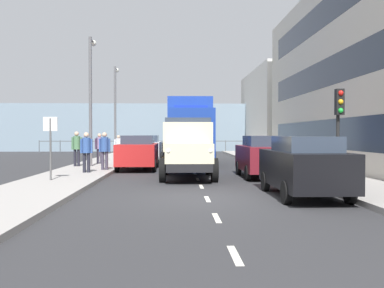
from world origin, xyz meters
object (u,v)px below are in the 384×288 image
at_px(pedestrian_couple_b, 119,146).
at_px(traffic_light_near, 339,114).
at_px(car_white_oppositeside_1, 146,148).
at_px(car_maroon_kerbside_1, 264,156).
at_px(lamp_post_far, 115,103).
at_px(lorry_cargo_blue, 189,129).
at_px(pedestrian_with_bag, 105,148).
at_px(car_black_kerbside_near, 304,166).
at_px(car_red_oppositeside_0, 138,152).
at_px(pedestrian_couple_a, 86,149).
at_px(pedestrian_strolling, 77,146).
at_px(pedestrian_in_dark_coat, 100,146).
at_px(lamp_post_promenade, 91,90).
at_px(street_sign, 50,137).
at_px(truck_vintage_cream, 188,149).

distance_m(pedestrian_couple_b, traffic_light_near, 15.37).
xyz_separation_m(car_white_oppositeside_1, traffic_light_near, (-7.56, 13.19, 1.58)).
xyz_separation_m(car_maroon_kerbside_1, lamp_post_far, (7.98, -14.53, 3.14)).
relative_size(lorry_cargo_blue, pedestrian_with_bag, 4.77).
height_order(car_maroon_kerbside_1, pedestrian_with_bag, pedestrian_with_bag).
xyz_separation_m(car_black_kerbside_near, car_red_oppositeside_0, (5.51, -10.16, 0.00)).
height_order(car_red_oppositeside_0, pedestrian_couple_b, pedestrian_couple_b).
distance_m(car_red_oppositeside_0, pedestrian_couple_a, 3.92).
distance_m(pedestrian_strolling, pedestrian_in_dark_coat, 2.16).
distance_m(car_maroon_kerbside_1, pedestrian_with_bag, 7.32).
bearing_deg(car_black_kerbside_near, car_maroon_kerbside_1, -90.00).
bearing_deg(lamp_post_far, traffic_light_near, 119.95).
distance_m(pedestrian_couple_a, pedestrian_couple_b, 8.36).
bearing_deg(pedestrian_couple_b, pedestrian_strolling, 70.98).
height_order(car_black_kerbside_near, pedestrian_with_bag, pedestrian_with_bag).
height_order(traffic_light_near, lamp_post_promenade, lamp_post_promenade).
bearing_deg(street_sign, lamp_post_far, -90.32).
bearing_deg(pedestrian_with_bag, truck_vintage_cream, 142.91).
bearing_deg(pedestrian_in_dark_coat, pedestrian_with_bag, 102.42).
bearing_deg(traffic_light_near, pedestrian_strolling, -35.79).
bearing_deg(pedestrian_couple_b, pedestrian_in_dark_coat, 73.80).
xyz_separation_m(pedestrian_with_bag, lamp_post_promenade, (1.09, -2.62, 2.92)).
xyz_separation_m(truck_vintage_cream, street_sign, (4.93, 1.78, 0.50)).
relative_size(lorry_cargo_blue, traffic_light_near, 2.56).
bearing_deg(pedestrian_couple_a, car_red_oppositeside_0, -119.51).
xyz_separation_m(pedestrian_with_bag, pedestrian_strolling, (1.79, -2.39, 0.03)).
height_order(car_black_kerbside_near, lamp_post_far, lamp_post_far).
bearing_deg(car_black_kerbside_near, lorry_cargo_blue, -78.53).
relative_size(truck_vintage_cream, street_sign, 2.51).
height_order(truck_vintage_cream, car_red_oppositeside_0, truck_vintage_cream).
xyz_separation_m(car_black_kerbside_near, lamp_post_far, (7.98, -20.28, 3.14)).
height_order(car_maroon_kerbside_1, car_red_oppositeside_0, same).
relative_size(truck_vintage_cream, lamp_post_far, 0.86).
bearing_deg(car_red_oppositeside_0, car_black_kerbside_near, 118.46).
bearing_deg(car_maroon_kerbside_1, street_sign, 14.95).
height_order(car_maroon_kerbside_1, pedestrian_strolling, pedestrian_strolling).
relative_size(car_maroon_kerbside_1, pedestrian_couple_a, 2.38).
xyz_separation_m(car_red_oppositeside_0, pedestrian_couple_a, (1.93, 3.40, 0.26)).
xyz_separation_m(car_white_oppositeside_1, pedestrian_couple_a, (1.93, 9.29, 0.26)).
distance_m(pedestrian_strolling, lamp_post_promenade, 2.97).
distance_m(car_black_kerbside_near, pedestrian_couple_a, 10.05).
distance_m(lorry_cargo_blue, pedestrian_in_dark_coat, 5.29).
xyz_separation_m(car_black_kerbside_near, pedestrian_couple_b, (7.12, -15.11, 0.18)).
bearing_deg(pedestrian_in_dark_coat, lamp_post_far, -89.04).
bearing_deg(pedestrian_with_bag, lamp_post_promenade, -67.33).
distance_m(lorry_cargo_blue, street_sign, 11.58).
bearing_deg(truck_vintage_cream, traffic_light_near, 154.21).
bearing_deg(pedestrian_strolling, pedestrian_couple_a, 107.97).
bearing_deg(car_black_kerbside_near, lamp_post_promenade, -53.59).
xyz_separation_m(pedestrian_with_bag, pedestrian_couple_b, (0.23, -6.91, -0.08)).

